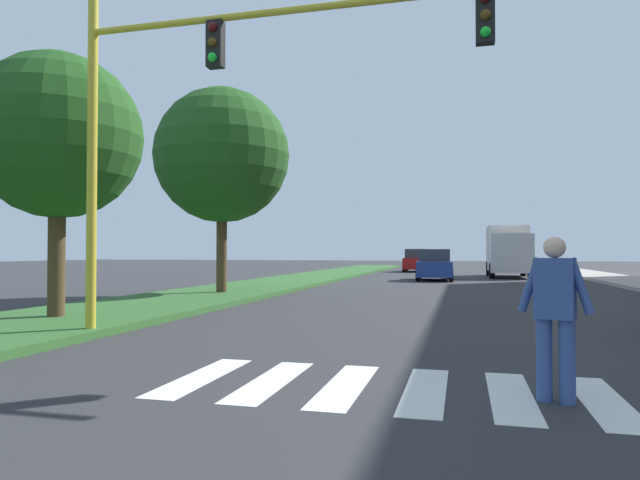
{
  "coord_description": "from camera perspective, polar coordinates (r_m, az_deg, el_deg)",
  "views": [
    {
      "loc": [
        0.4,
        2.52,
        1.53
      ],
      "look_at": [
        -4.39,
        21.31,
        1.94
      ],
      "focal_mm": 31.35,
      "sensor_mm": 36.0,
      "label": 1
    }
  ],
  "objects": [
    {
      "name": "traffic_light_gantry",
      "position": [
        10.11,
        -11.02,
        14.88
      ],
      "size": [
        8.19,
        0.3,
        6.0
      ],
      "color": "gold",
      "rests_on": "median_strip"
    },
    {
      "name": "median_strip",
      "position": [
        26.84,
        -3.75,
        -4.33
      ],
      "size": [
        4.15,
        64.0,
        0.15
      ],
      "primitive_type": "cube",
      "color": "#2D5B28",
      "rests_on": "ground_plane"
    },
    {
      "name": "ground_plane",
      "position": [
        27.52,
        13.48,
        -4.37
      ],
      "size": [
        140.0,
        140.0,
        0.0
      ],
      "primitive_type": "plane",
      "color": "#2D2D30"
    },
    {
      "name": "pedestrian_performer",
      "position": [
        6.22,
        22.87,
        -6.66
      ],
      "size": [
        0.74,
        0.35,
        1.69
      ],
      "color": "#334C8C",
      "rests_on": "ground_plane"
    },
    {
      "name": "crosswalk",
      "position": [
        6.5,
        10.7,
        -14.81
      ],
      "size": [
        5.85,
        2.2,
        0.01
      ],
      "color": "silver",
      "rests_on": "ground_plane"
    },
    {
      "name": "tree_mid",
      "position": [
        13.55,
        -25.2,
        9.52
      ],
      "size": [
        3.58,
        3.58,
        5.69
      ],
      "color": "#4C3823",
      "rests_on": "median_strip"
    },
    {
      "name": "tree_far",
      "position": [
        19.8,
        -9.97,
        8.47
      ],
      "size": [
        4.65,
        4.65,
        7.04
      ],
      "color": "#4C3823",
      "rests_on": "median_strip"
    },
    {
      "name": "sedan_midblock",
      "position": [
        30.71,
        11.57,
        -2.6
      ],
      "size": [
        2.08,
        4.12,
        1.67
      ],
      "color": "navy",
      "rests_on": "ground_plane"
    },
    {
      "name": "sedan_distant",
      "position": [
        43.68,
        9.78,
        -2.15
      ],
      "size": [
        1.94,
        4.2,
        1.75
      ],
      "color": "maroon",
      "rests_on": "ground_plane"
    },
    {
      "name": "truck_box_delivery",
      "position": [
        35.79,
        18.64,
        -0.99
      ],
      "size": [
        2.4,
        6.2,
        3.1
      ],
      "color": "silver",
      "rests_on": "ground_plane"
    }
  ]
}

